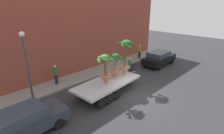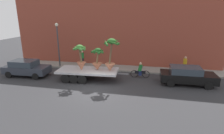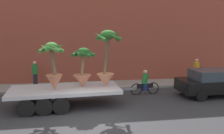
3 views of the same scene
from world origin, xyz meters
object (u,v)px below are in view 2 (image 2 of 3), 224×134
at_px(potted_palm_middle, 97,61).
at_px(street_lamp, 58,39).
at_px(trailing_car, 26,68).
at_px(potted_palm_front, 111,56).
at_px(potted_palm_rear, 81,58).
at_px(pedestrian_near_gate, 185,64).
at_px(flatbed_trailer, 85,72).
at_px(parked_car, 187,75).
at_px(cyclist, 140,71).
at_px(pedestrian_far_left, 83,58).

relative_size(potted_palm_middle, street_lamp, 0.42).
relative_size(trailing_car, street_lamp, 0.91).
bearing_deg(potted_palm_front, potted_palm_rear, -171.92).
bearing_deg(pedestrian_near_gate, potted_palm_rear, -157.92).
bearing_deg(pedestrian_near_gate, flatbed_trailer, -158.95).
distance_m(potted_palm_rear, trailing_car, 5.93).
height_order(potted_palm_rear, parked_car, potted_palm_rear).
bearing_deg(cyclist, pedestrian_far_left, 159.79).
relative_size(cyclist, parked_car, 0.40).
relative_size(pedestrian_near_gate, pedestrian_far_left, 1.00).
bearing_deg(pedestrian_near_gate, street_lamp, -178.53).
relative_size(potted_palm_rear, trailing_car, 0.54).
xyz_separation_m(potted_palm_rear, pedestrian_near_gate, (9.58, 3.89, -1.05)).
bearing_deg(trailing_car, potted_palm_rear, -0.98).
bearing_deg(potted_palm_front, pedestrian_far_left, 136.27).
xyz_separation_m(pedestrian_near_gate, pedestrian_far_left, (-11.14, 0.55, 0.00)).
height_order(potted_palm_rear, potted_palm_middle, potted_palm_rear).
distance_m(pedestrian_near_gate, pedestrian_far_left, 11.15).
xyz_separation_m(potted_palm_rear, trailing_car, (-5.80, 0.10, -1.27)).
bearing_deg(flatbed_trailer, potted_palm_middle, 4.32).
bearing_deg(trailing_car, parked_car, 3.35).
bearing_deg(potted_palm_front, cyclist, 31.31).
relative_size(potted_palm_middle, pedestrian_far_left, 1.20).
relative_size(potted_palm_rear, potted_palm_front, 0.80).
bearing_deg(pedestrian_near_gate, pedestrian_far_left, 177.16).
relative_size(potted_palm_rear, street_lamp, 0.49).
relative_size(flatbed_trailer, pedestrian_near_gate, 3.87).
height_order(potted_palm_middle, potted_palm_front, potted_palm_front).
height_order(potted_palm_middle, street_lamp, street_lamp).
xyz_separation_m(cyclist, pedestrian_far_left, (-6.80, 2.50, 0.37)).
height_order(potted_palm_rear, potted_palm_front, potted_palm_front).
height_order(potted_palm_middle, parked_car, potted_palm_middle).
height_order(flatbed_trailer, street_lamp, street_lamp).
xyz_separation_m(potted_palm_front, parked_car, (6.64, 0.60, -1.55)).
xyz_separation_m(potted_palm_front, trailing_car, (-8.48, -0.28, -1.55)).
height_order(cyclist, pedestrian_far_left, pedestrian_far_left).
distance_m(cyclist, pedestrian_near_gate, 4.77).
bearing_deg(potted_palm_front, trailing_car, -178.09).
bearing_deg(cyclist, street_lamp, 170.17).
xyz_separation_m(potted_palm_front, pedestrian_near_gate, (6.90, 3.51, -1.34)).
height_order(flatbed_trailer, potted_palm_rear, potted_palm_rear).
height_order(potted_palm_front, pedestrian_far_left, potted_palm_front).
distance_m(trailing_car, pedestrian_far_left, 6.07).
bearing_deg(potted_palm_middle, pedestrian_near_gate, 23.25).
bearing_deg(trailing_car, potted_palm_middle, 2.31).
distance_m(cyclist, pedestrian_far_left, 7.26).
distance_m(potted_palm_middle, pedestrian_far_left, 5.11).
bearing_deg(pedestrian_far_left, trailing_car, -134.30).
height_order(flatbed_trailer, trailing_car, trailing_car).
relative_size(flatbed_trailer, trailing_car, 1.50).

